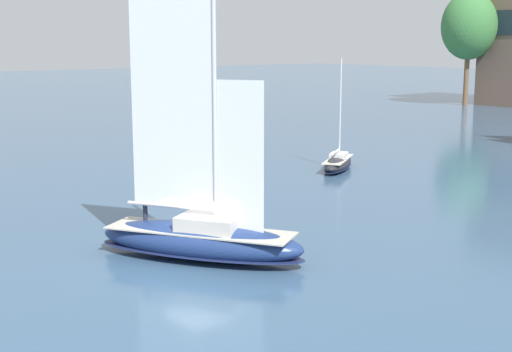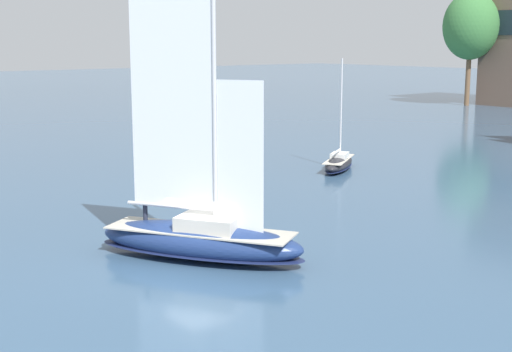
{
  "view_description": "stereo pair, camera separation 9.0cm",
  "coord_description": "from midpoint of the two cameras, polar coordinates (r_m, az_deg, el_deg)",
  "views": [
    {
      "loc": [
        23.59,
        -16.25,
        8.87
      ],
      "look_at": [
        0.0,
        3.0,
        3.15
      ],
      "focal_mm": 50.0,
      "sensor_mm": 36.0,
      "label": 1
    },
    {
      "loc": [
        23.65,
        -16.18,
        8.87
      ],
      "look_at": [
        0.0,
        3.0,
        3.15
      ],
      "focal_mm": 50.0,
      "sensor_mm": 36.0,
      "label": 2
    }
  ],
  "objects": [
    {
      "name": "sailboat_moored_outer_mooring",
      "position": [
        50.6,
        6.52,
        1.09
      ],
      "size": [
        4.39,
        5.6,
        7.79
      ],
      "color": "#232328",
      "rests_on": "ground"
    },
    {
      "name": "sailboat_main",
      "position": [
        29.71,
        -4.57,
        -4.75
      ],
      "size": [
        9.11,
        6.85,
        12.49
      ],
      "color": "navy",
      "rests_on": "ground"
    },
    {
      "name": "tree_shore_left",
      "position": [
        106.11,
        16.65,
        11.42
      ],
      "size": [
        7.7,
        7.7,
        15.86
      ],
      "color": "brown",
      "rests_on": "ground"
    },
    {
      "name": "ground_plane",
      "position": [
        29.99,
        -4.56,
        -6.6
      ],
      "size": [
        400.0,
        400.0,
        0.0
      ],
      "primitive_type": "plane",
      "color": "#385675"
    }
  ]
}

